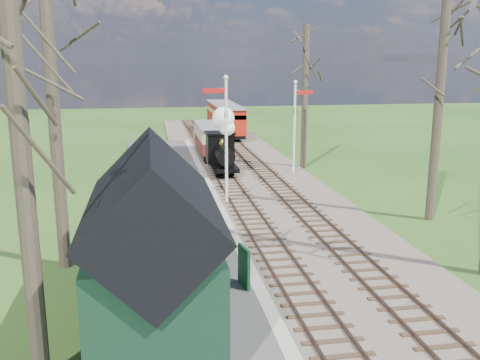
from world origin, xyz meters
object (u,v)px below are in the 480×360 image
object	(u,v)px
locomotive	(222,145)
station_shed	(154,249)
sign_board	(244,267)
semaphore_near	(225,131)
semaphore_far	(296,120)
bench	(186,270)
red_carriage_a	(229,122)
person	(219,292)
coach	(211,138)
red_carriage_b	(221,115)

from	to	relation	value
locomotive	station_shed	bearing A→B (deg)	-102.98
locomotive	sign_board	size ratio (longest dim) A/B	3.27
station_shed	semaphore_near	size ratio (longest dim) A/B	1.01
station_shed	semaphore_far	distance (m)	20.01
station_shed	bench	world-z (taller)	station_shed
red_carriage_a	person	world-z (taller)	red_carriage_a
station_shed	locomotive	world-z (taller)	station_shed
person	sign_board	bearing A→B (deg)	-45.12
coach	person	size ratio (longest dim) A/B	4.53
person	coach	bearing A→B (deg)	-23.06
locomotive	semaphore_near	bearing A→B (deg)	-96.56
semaphore_near	red_carriage_a	world-z (taller)	semaphore_near
red_carriage_b	sign_board	bearing A→B (deg)	-96.58
semaphore_near	bench	world-z (taller)	semaphore_near
semaphore_far	red_carriage_a	size ratio (longest dim) A/B	1.04
bench	semaphore_near	bearing A→B (deg)	74.75
sign_board	red_carriage_a	bearing A→B (deg)	82.27
person	red_carriage_a	bearing A→B (deg)	-25.95
station_shed	red_carriage_a	bearing A→B (deg)	78.22
red_carriage_a	coach	bearing A→B (deg)	-107.13
semaphore_far	red_carriage_a	bearing A→B (deg)	96.71
bench	person	size ratio (longest dim) A/B	0.97
red_carriage_a	person	bearing A→B (deg)	-99.00
locomotive	coach	bearing A→B (deg)	89.89
coach	person	distance (m)	24.70
semaphore_near	locomotive	bearing A→B (deg)	83.44
station_shed	coach	size ratio (longest dim) A/B	0.96
semaphore_near	bench	bearing A→B (deg)	-105.25
locomotive	red_carriage_b	distance (m)	20.16
semaphore_near	sign_board	bearing A→B (deg)	-94.86
station_shed	semaphore_far	world-z (taller)	semaphore_far
locomotive	red_carriage_b	xyz separation A→B (m)	(2.61, 19.99, -0.30)
station_shed	coach	world-z (taller)	station_shed
station_shed	sign_board	distance (m)	3.61
station_shed	red_carriage_b	world-z (taller)	station_shed
coach	bench	size ratio (longest dim) A/B	4.67
semaphore_near	red_carriage_b	world-z (taller)	semaphore_near
semaphore_near	person	bearing A→B (deg)	-98.86
locomotive	coach	size ratio (longest dim) A/B	0.62
red_carriage_b	bench	distance (m)	36.47
station_shed	red_carriage_a	size ratio (longest dim) A/B	1.14
station_shed	semaphore_near	world-z (taller)	semaphore_near
bench	coach	bearing A→B (deg)	81.40
semaphore_near	bench	size ratio (longest dim) A/B	4.45
semaphore_near	semaphore_far	size ratio (longest dim) A/B	1.09
semaphore_far	coach	size ratio (longest dim) A/B	0.88
station_shed	bench	size ratio (longest dim) A/B	4.51
semaphore_far	red_carriage_b	xyz separation A→B (m)	(-1.77, 20.57, -1.75)
red_carriage_a	red_carriage_b	bearing A→B (deg)	90.00
semaphore_far	locomotive	bearing A→B (deg)	172.44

